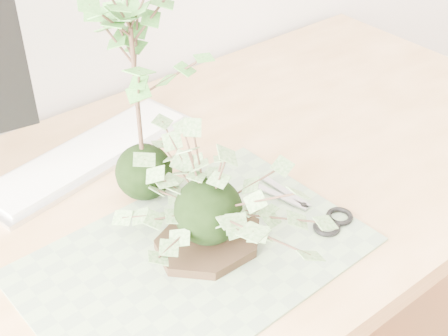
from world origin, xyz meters
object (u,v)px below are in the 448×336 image
(ivy_kokedama, at_px, (208,185))
(keyboard, at_px, (89,154))
(desk, at_px, (161,249))
(maple_kokedama, at_px, (132,43))

(ivy_kokedama, xyz_separation_m, keyboard, (-0.02, 0.30, -0.10))
(keyboard, bearing_deg, ivy_kokedama, -96.51)
(ivy_kokedama, bearing_deg, desk, 94.21)
(ivy_kokedama, distance_m, maple_kokedama, 0.22)
(ivy_kokedama, bearing_deg, keyboard, 94.52)
(maple_kokedama, bearing_deg, keyboard, 97.62)
(desk, xyz_separation_m, ivy_kokedama, (0.01, -0.12, 0.20))
(desk, bearing_deg, ivy_kokedama, -85.79)
(maple_kokedama, bearing_deg, desk, -96.25)
(maple_kokedama, height_order, keyboard, maple_kokedama)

